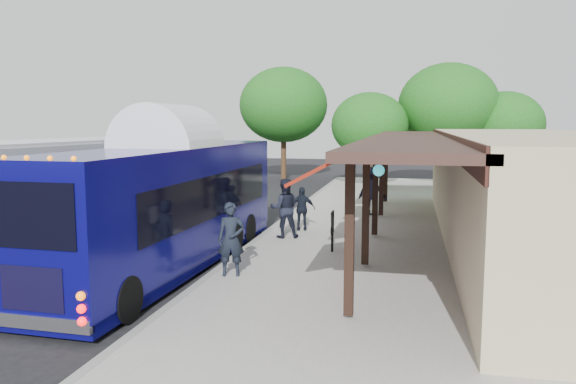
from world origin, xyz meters
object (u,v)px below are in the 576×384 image
Objects in this scene: city_bus at (19,195)px; ped_a at (231,239)px; sign_board at (332,224)px; coach_bus at (169,199)px; ped_b at (284,208)px; ped_c at (302,209)px; ped_d at (372,191)px.

city_bus reaches higher than ped_a.
coach_bus is at bearing -154.12° from sign_board.
ped_b reaches higher than sign_board.
city_bus is 10.72× the size of sign_board.
city_bus is 8.35× the size of ped_c.
sign_board is (8.68, 2.27, -0.91)m from city_bus.
ped_b reaches higher than ped_c.
city_bus is at bearing -166.88° from sign_board.
city_bus reaches higher than ped_c.
city_bus is at bearing 156.42° from ped_a.
ped_c is at bearing -121.52° from ped_b.
ped_b reaches higher than ped_a.
coach_bus is 5.67× the size of ped_b.
coach_bus is 7.20× the size of ped_c.
city_bus reaches higher than ped_d.
ped_b is at bearing 135.42° from sign_board.
ped_a reaches higher than sign_board.
ped_d is (4.85, 9.02, -0.76)m from coach_bus.
ped_d is (2.18, 3.85, 0.21)m from ped_c.
ped_b is 1.00× the size of ped_d.
ped_a is 0.93× the size of ped_d.
ped_c is at bearing 64.53° from coach_bus.
sign_board is (-0.70, -6.87, -0.17)m from ped_d.
ped_c is at bearing 114.51° from sign_board.
ped_c is at bearing 67.71° from ped_a.
ped_c is (0.35, 1.32, -0.21)m from ped_b.
ped_a is 6.14m from ped_c.
ped_d is 1.64× the size of sign_board.
sign_board is at bearing 108.05° from ped_d.
ped_a is 4.80m from ped_b.
ped_a is at bearing 74.61° from ped_c.
sign_board is at bearing 106.47° from ped_c.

